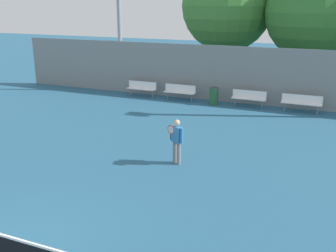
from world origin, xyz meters
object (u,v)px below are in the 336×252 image
object	(u,v)px
tree_green_broad	(227,6)
trash_bin	(214,96)
bench_by_gate	(142,87)
tree_dark_dense	(313,12)
light_pole_near_left	(119,4)
bench_adjacent_court	(302,101)
bench_courtside_near	(249,97)
tennis_player	(177,139)
bench_courtside_far	(180,91)

from	to	relation	value
tree_green_broad	trash_bin	bearing A→B (deg)	-79.83
bench_by_gate	tree_dark_dense	world-z (taller)	tree_dark_dense
bench_by_gate	trash_bin	xyz separation A→B (m)	(4.49, -0.20, -0.08)
light_pole_near_left	tree_green_broad	world-z (taller)	light_pole_near_left
bench_adjacent_court	bench_courtside_near	bearing A→B (deg)	-179.99
light_pole_near_left	tree_green_broad	distance (m)	7.70
tennis_player	tree_green_broad	xyz separation A→B (m)	(-2.38, 15.29, 4.23)
tennis_player	trash_bin	bearing A→B (deg)	124.53
tennis_player	tree_dark_dense	world-z (taller)	tree_dark_dense
tennis_player	trash_bin	xyz separation A→B (m)	(-1.15, 8.48, -0.43)
trash_bin	tree_dark_dense	bearing A→B (deg)	53.65
bench_courtside_far	trash_bin	distance (m)	2.09
light_pole_near_left	tree_green_broad	xyz separation A→B (m)	(5.13, 5.73, -0.13)
trash_bin	light_pole_near_left	bearing A→B (deg)	170.37
light_pole_near_left	tree_green_broad	size ratio (longest dim) A/B	1.07
bench_courtside_near	tree_green_broad	bearing A→B (deg)	115.19
tennis_player	tree_green_broad	world-z (taller)	tree_green_broad
bench_courtside_near	bench_courtside_far	xyz separation A→B (m)	(-3.96, 0.00, 0.00)
bench_courtside_near	trash_bin	size ratio (longest dim) A/B	1.90
bench_courtside_far	light_pole_near_left	xyz separation A→B (m)	(-4.28, 0.87, 4.71)
tennis_player	bench_by_gate	bearing A→B (deg)	149.82
bench_courtside_far	bench_adjacent_court	size ratio (longest dim) A/B	0.92
tree_green_broad	bench_adjacent_court	bearing A→B (deg)	-48.75
trash_bin	bench_by_gate	bearing A→B (deg)	177.40
bench_courtside_far	bench_courtside_near	bearing A→B (deg)	-0.00
bench_courtside_near	bench_courtside_far	bearing A→B (deg)	180.00
light_pole_near_left	trash_bin	size ratio (longest dim) A/B	9.30
light_pole_near_left	bench_adjacent_court	bearing A→B (deg)	-4.57
bench_courtside_far	light_pole_near_left	distance (m)	6.42
bench_courtside_near	tennis_player	bearing A→B (deg)	-94.82
bench_adjacent_court	trash_bin	world-z (taller)	trash_bin
bench_courtside_far	bench_by_gate	distance (m)	2.42
tree_green_broad	tree_dark_dense	world-z (taller)	tree_green_broad
bench_by_gate	bench_adjacent_court	bearing A→B (deg)	0.00
bench_courtside_near	trash_bin	distance (m)	1.90
bench_adjacent_court	light_pole_near_left	distance (m)	11.93
bench_courtside_far	light_pole_near_left	bearing A→B (deg)	168.46
bench_courtside_near	light_pole_near_left	bearing A→B (deg)	173.95
bench_courtside_near	light_pole_near_left	world-z (taller)	light_pole_near_left
tennis_player	bench_adjacent_court	distance (m)	9.34
trash_bin	tree_dark_dense	distance (m)	8.51
light_pole_near_left	tree_dark_dense	world-z (taller)	light_pole_near_left
bench_courtside_far	bench_by_gate	bearing A→B (deg)	-180.00
bench_courtside_far	bench_adjacent_court	distance (m)	6.65
bench_courtside_near	trash_bin	xyz separation A→B (m)	(-1.89, -0.20, -0.08)
tennis_player	tree_dark_dense	xyz separation A→B (m)	(3.19, 14.39, 3.87)
bench_courtside_near	bench_adjacent_court	distance (m)	2.69
bench_courtside_near	bench_by_gate	size ratio (longest dim) A/B	1.01
bench_by_gate	trash_bin	world-z (taller)	trash_bin
trash_bin	tree_green_broad	xyz separation A→B (m)	(-1.22, 6.81, 4.66)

